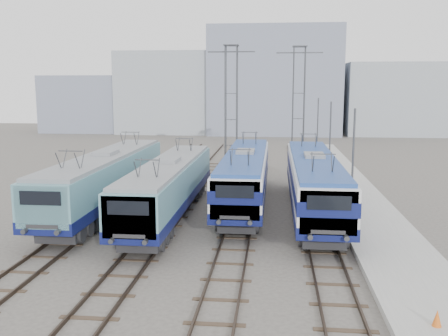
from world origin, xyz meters
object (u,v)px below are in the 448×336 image
locomotive_far_left (105,177)px  locomotive_center_left (169,184)px  catenary_tower_east (298,102)px  mast_mid (330,146)px  locomotive_far_right (314,179)px  catenary_tower_west (231,102)px  mast_rear (317,132)px  locomotive_center_right (245,173)px  mast_front (352,171)px  safety_cone (437,318)px

locomotive_far_left → locomotive_center_left: bearing=-16.7°
catenary_tower_east → mast_mid: bearing=-78.1°
locomotive_center_left → locomotive_far_right: locomotive_far_right is taller
locomotive_far_left → catenary_tower_west: size_ratio=1.55×
locomotive_far_right → mast_rear: bearing=84.9°
locomotive_center_left → locomotive_center_right: 5.94m
locomotive_center_right → mast_front: size_ratio=2.58×
catenary_tower_west → catenary_tower_east: bearing=17.1°
mast_mid → safety_cone: bearing=-87.3°
catenary_tower_east → locomotive_center_right: bearing=-104.5°
mast_mid → mast_rear: bearing=90.0°
mast_front → locomotive_center_right: bearing=139.0°
mast_rear → safety_cone: (1.11, -35.93, -2.91)m
locomotive_center_left → mast_mid: size_ratio=2.51×
locomotive_center_left → mast_mid: mast_mid is taller
locomotive_far_left → locomotive_center_left: 4.70m
locomotive_center_right → mast_front: (6.35, -5.51, 1.19)m
mast_front → mast_rear: size_ratio=1.00×
catenary_tower_east → mast_rear: 4.28m
mast_rear → locomotive_far_left: bearing=-126.1°
mast_rear → mast_front: bearing=-90.0°
locomotive_far_left → safety_cone: size_ratio=32.25×
locomotive_center_right → mast_rear: 19.58m
locomotive_far_left → mast_front: (15.35, -2.98, 1.18)m
locomotive_far_right → mast_rear: mast_rear is taller
locomotive_far_left → mast_mid: (15.35, 9.02, 1.18)m
catenary_tower_west → mast_mid: (8.60, -8.00, -3.14)m
locomotive_center_right → mast_mid: size_ratio=2.58×
locomotive_center_right → mast_front: 8.49m
locomotive_far_right → mast_front: 4.09m
catenary_tower_west → mast_mid: catenary_tower_west is taller
locomotive_far_right → locomotive_center_left: bearing=-168.5°
locomotive_far_right → catenary_tower_west: catenary_tower_west is taller
locomotive_far_left → locomotive_center_right: locomotive_far_left is taller
mast_mid → mast_rear: 12.00m
locomotive_far_right → catenary_tower_east: (-0.25, 18.54, 4.29)m
locomotive_center_right → mast_rear: mast_rear is taller
locomotive_center_right → locomotive_far_right: size_ratio=0.98×
locomotive_center_left → catenary_tower_east: (8.75, 20.37, 4.45)m
mast_rear → safety_cone: bearing=-88.2°
locomotive_center_left → catenary_tower_west: (2.25, 18.37, 4.45)m
catenary_tower_west → catenary_tower_east: (6.50, 2.00, 0.00)m
mast_front → safety_cone: 12.33m
mast_front → mast_rear: same height
locomotive_far_left → locomotive_far_right: (13.50, 0.48, 0.04)m
catenary_tower_east → mast_front: catenary_tower_east is taller
safety_cone → locomotive_center_left: bearing=131.4°
catenary_tower_west → mast_front: bearing=-66.7°
locomotive_far_left → mast_rear: 26.06m
locomotive_center_right → mast_mid: (6.35, 6.49, 1.19)m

